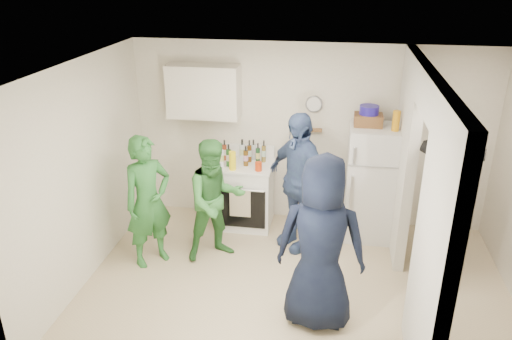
{
  "coord_description": "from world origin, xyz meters",
  "views": [
    {
      "loc": [
        0.34,
        -4.75,
        3.46
      ],
      "look_at": [
        -0.51,
        0.4,
        1.25
      ],
      "focal_mm": 35.0,
      "sensor_mm": 36.0,
      "label": 1
    }
  ],
  "objects_px": {
    "stove": "(245,194)",
    "person_navy": "(321,244)",
    "person_green_center": "(216,200)",
    "yellow_cup_stack_top": "(396,121)",
    "person_nook": "(443,208)",
    "wicker_basket": "(368,120)",
    "fridge": "(371,183)",
    "person_denim": "(298,182)",
    "person_green_left": "(148,202)",
    "blue_bowl": "(369,110)"
  },
  "relations": [
    {
      "from": "wicker_basket",
      "to": "person_navy",
      "type": "xyz_separation_m",
      "value": [
        -0.47,
        -1.92,
        -0.69
      ]
    },
    {
      "from": "fridge",
      "to": "blue_bowl",
      "type": "distance_m",
      "value": 0.98
    },
    {
      "from": "wicker_basket",
      "to": "blue_bowl",
      "type": "height_order",
      "value": "blue_bowl"
    },
    {
      "from": "yellow_cup_stack_top",
      "to": "person_navy",
      "type": "bearing_deg",
      "value": -114.1
    },
    {
      "from": "stove",
      "to": "person_navy",
      "type": "height_order",
      "value": "person_navy"
    },
    {
      "from": "blue_bowl",
      "to": "person_nook",
      "type": "xyz_separation_m",
      "value": [
        0.83,
        -0.98,
        -0.81
      ]
    },
    {
      "from": "wicker_basket",
      "to": "blue_bowl",
      "type": "bearing_deg",
      "value": 0.0
    },
    {
      "from": "person_navy",
      "to": "person_green_center",
      "type": "bearing_deg",
      "value": -35.45
    },
    {
      "from": "fridge",
      "to": "person_navy",
      "type": "relative_size",
      "value": 0.84
    },
    {
      "from": "person_denim",
      "to": "stove",
      "type": "bearing_deg",
      "value": -165.98
    },
    {
      "from": "stove",
      "to": "blue_bowl",
      "type": "height_order",
      "value": "blue_bowl"
    },
    {
      "from": "yellow_cup_stack_top",
      "to": "person_navy",
      "type": "distance_m",
      "value": 2.08
    },
    {
      "from": "stove",
      "to": "blue_bowl",
      "type": "relative_size",
      "value": 3.8
    },
    {
      "from": "stove",
      "to": "fridge",
      "type": "xyz_separation_m",
      "value": [
        1.68,
        -0.03,
        0.31
      ]
    },
    {
      "from": "person_green_left",
      "to": "person_green_center",
      "type": "distance_m",
      "value": 0.8
    },
    {
      "from": "wicker_basket",
      "to": "person_green_left",
      "type": "bearing_deg",
      "value": -155.85
    },
    {
      "from": "blue_bowl",
      "to": "yellow_cup_stack_top",
      "type": "height_order",
      "value": "blue_bowl"
    },
    {
      "from": "person_green_center",
      "to": "stove",
      "type": "bearing_deg",
      "value": 45.08
    },
    {
      "from": "blue_bowl",
      "to": "yellow_cup_stack_top",
      "type": "bearing_deg",
      "value": -25.11
    },
    {
      "from": "fridge",
      "to": "person_nook",
      "type": "xyz_separation_m",
      "value": [
        0.73,
        -0.93,
        0.16
      ]
    },
    {
      "from": "person_green_center",
      "to": "person_navy",
      "type": "bearing_deg",
      "value": -70.44
    },
    {
      "from": "person_green_center",
      "to": "yellow_cup_stack_top",
      "type": "bearing_deg",
      "value": -12.65
    },
    {
      "from": "person_green_left",
      "to": "person_denim",
      "type": "bearing_deg",
      "value": -26.68
    },
    {
      "from": "fridge",
      "to": "person_denim",
      "type": "height_order",
      "value": "person_denim"
    },
    {
      "from": "yellow_cup_stack_top",
      "to": "person_green_center",
      "type": "xyz_separation_m",
      "value": [
        -2.1,
        -0.74,
        -0.88
      ]
    },
    {
      "from": "wicker_basket",
      "to": "yellow_cup_stack_top",
      "type": "xyz_separation_m",
      "value": [
        0.32,
        -0.15,
        0.05
      ]
    },
    {
      "from": "blue_bowl",
      "to": "person_navy",
      "type": "bearing_deg",
      "value": -103.81
    },
    {
      "from": "person_green_center",
      "to": "person_denim",
      "type": "height_order",
      "value": "person_denim"
    },
    {
      "from": "person_green_center",
      "to": "wicker_basket",
      "type": "bearing_deg",
      "value": -5.49
    },
    {
      "from": "person_denim",
      "to": "person_navy",
      "type": "distance_m",
      "value": 1.5
    },
    {
      "from": "person_green_center",
      "to": "blue_bowl",
      "type": "bearing_deg",
      "value": -5.49
    },
    {
      "from": "stove",
      "to": "wicker_basket",
      "type": "relative_size",
      "value": 2.61
    },
    {
      "from": "person_navy",
      "to": "yellow_cup_stack_top",
      "type": "bearing_deg",
      "value": -111.12
    },
    {
      "from": "stove",
      "to": "person_green_left",
      "type": "height_order",
      "value": "person_green_left"
    },
    {
      "from": "person_navy",
      "to": "person_nook",
      "type": "distance_m",
      "value": 1.61
    },
    {
      "from": "wicker_basket",
      "to": "person_denim",
      "type": "bearing_deg",
      "value": -150.36
    },
    {
      "from": "wicker_basket",
      "to": "person_navy",
      "type": "relative_size",
      "value": 0.19
    },
    {
      "from": "blue_bowl",
      "to": "person_green_center",
      "type": "xyz_separation_m",
      "value": [
        -1.78,
        -0.89,
        -0.96
      ]
    },
    {
      "from": "fridge",
      "to": "person_navy",
      "type": "bearing_deg",
      "value": -107.01
    },
    {
      "from": "stove",
      "to": "fridge",
      "type": "bearing_deg",
      "value": -1.02
    },
    {
      "from": "stove",
      "to": "person_green_left",
      "type": "distance_m",
      "value": 1.51
    },
    {
      "from": "fridge",
      "to": "person_green_left",
      "type": "distance_m",
      "value": 2.85
    },
    {
      "from": "blue_bowl",
      "to": "person_denim",
      "type": "height_order",
      "value": "person_denim"
    },
    {
      "from": "yellow_cup_stack_top",
      "to": "person_nook",
      "type": "height_order",
      "value": "person_nook"
    },
    {
      "from": "fridge",
      "to": "wicker_basket",
      "type": "relative_size",
      "value": 4.37
    },
    {
      "from": "fridge",
      "to": "wicker_basket",
      "type": "height_order",
      "value": "wicker_basket"
    },
    {
      "from": "fridge",
      "to": "yellow_cup_stack_top",
      "type": "bearing_deg",
      "value": -24.44
    },
    {
      "from": "person_green_center",
      "to": "person_denim",
      "type": "distance_m",
      "value": 1.05
    },
    {
      "from": "person_green_left",
      "to": "person_nook",
      "type": "xyz_separation_m",
      "value": [
        3.36,
        0.16,
        0.11
      ]
    },
    {
      "from": "yellow_cup_stack_top",
      "to": "fridge",
      "type": "bearing_deg",
      "value": 155.56
    }
  ]
}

